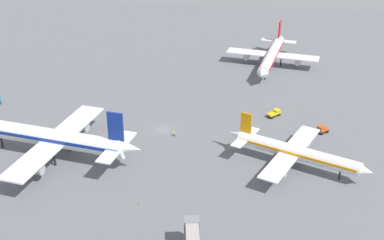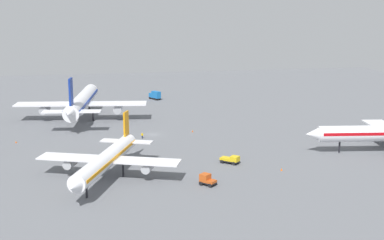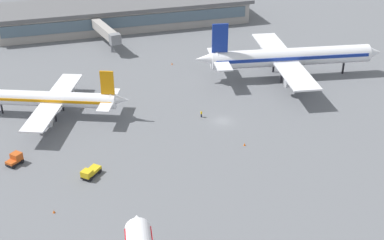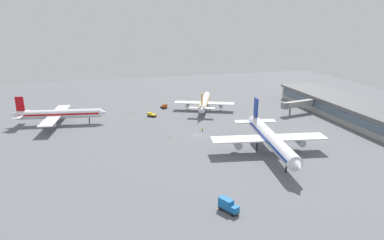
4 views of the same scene
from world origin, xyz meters
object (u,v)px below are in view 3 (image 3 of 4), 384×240
at_px(safety_cone_far_side, 172,64).
at_px(safety_cone_mid_apron, 245,144).
at_px(safety_cone_near_gate, 54,211).
at_px(airplane_distant, 289,57).
at_px(airplane_at_gate, 49,99).
at_px(baggage_tug, 15,159).
at_px(ground_crew_worker, 201,114).
at_px(pushback_tractor, 90,172).

bearing_deg(safety_cone_far_side, safety_cone_mid_apron, 93.58).
bearing_deg(safety_cone_near_gate, safety_cone_mid_apron, -163.49).
bearing_deg(airplane_distant, airplane_at_gate, -166.95).
bearing_deg(airplane_at_gate, safety_cone_far_side, -125.90).
bearing_deg(safety_cone_near_gate, baggage_tug, -71.42).
bearing_deg(safety_cone_mid_apron, safety_cone_far_side, -86.42).
xyz_separation_m(airplane_distant, ground_crew_worker, (29.90, 16.13, -4.92)).
bearing_deg(safety_cone_mid_apron, ground_crew_worker, -72.22).
bearing_deg(safety_cone_far_side, baggage_tug, 44.08).
xyz_separation_m(airplane_distant, baggage_tug, (71.87, 24.83, -4.61)).
xyz_separation_m(pushback_tractor, baggage_tug, (13.84, -8.90, 0.19)).
height_order(baggage_tug, safety_cone_far_side, baggage_tug).
height_order(airplane_distant, safety_cone_mid_apron, airplane_distant).
bearing_deg(airplane_at_gate, safety_cone_mid_apron, 167.52).
distance_m(airplane_at_gate, safety_cone_far_side, 42.37).
relative_size(airplane_distant, safety_cone_mid_apron, 86.76).
height_order(airplane_at_gate, safety_cone_mid_apron, airplane_at_gate).
distance_m(pushback_tractor, safety_cone_mid_apron, 33.10).
bearing_deg(safety_cone_far_side, ground_crew_worker, 86.92).
relative_size(baggage_tug, safety_cone_mid_apron, 6.21).
height_order(ground_crew_worker, safety_cone_far_side, ground_crew_worker).
bearing_deg(ground_crew_worker, airplane_distant, -124.39).
bearing_deg(safety_cone_mid_apron, pushback_tractor, 4.17).
distance_m(pushback_tractor, ground_crew_worker, 33.19).
distance_m(airplane_at_gate, airplane_distant, 63.93).
height_order(airplane_distant, safety_cone_near_gate, airplane_distant).
bearing_deg(airplane_at_gate, safety_cone_near_gate, 108.91).
bearing_deg(ground_crew_worker, safety_cone_near_gate, 64.56).
bearing_deg(pushback_tractor, airplane_distant, 162.93).
bearing_deg(safety_cone_near_gate, airplane_distant, -146.55).
xyz_separation_m(safety_cone_mid_apron, safety_cone_far_side, (3.06, -48.90, 0.00)).
bearing_deg(pushback_tractor, safety_cone_far_side, -167.51).
relative_size(airplane_at_gate, safety_cone_mid_apron, 61.79).
height_order(airplane_distant, safety_cone_far_side, airplane_distant).
xyz_separation_m(airplane_at_gate, safety_cone_near_gate, (1.92, 38.39, -3.99)).
bearing_deg(safety_cone_far_side, pushback_tractor, 59.73).
xyz_separation_m(airplane_at_gate, safety_cone_far_side, (-35.64, -22.56, -3.99)).
bearing_deg(baggage_tug, safety_cone_far_side, 1.24).
xyz_separation_m(safety_cone_near_gate, safety_cone_mid_apron, (-40.62, -12.04, 0.00)).
xyz_separation_m(pushback_tractor, safety_cone_far_side, (-29.95, -51.31, -0.67)).
bearing_deg(airplane_distant, pushback_tractor, -141.25).
xyz_separation_m(pushback_tractor, safety_cone_mid_apron, (-33.01, -2.40, -0.67)).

